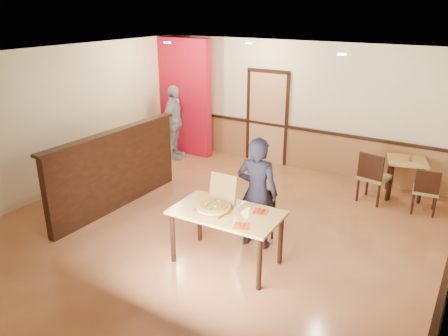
# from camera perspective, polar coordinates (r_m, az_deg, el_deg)

# --- Properties ---
(floor) EXTENTS (7.00, 7.00, 0.00)m
(floor) POSITION_cam_1_polar(r_m,az_deg,el_deg) (7.34, -1.10, -7.97)
(floor) COLOR #C0784A
(floor) RESTS_ON ground
(ceiling) EXTENTS (7.00, 7.00, 0.00)m
(ceiling) POSITION_cam_1_polar(r_m,az_deg,el_deg) (6.48, -1.27, 14.31)
(ceiling) COLOR black
(ceiling) RESTS_ON wall_back
(wall_back) EXTENTS (7.00, 0.00, 7.00)m
(wall_back) POSITION_cam_1_polar(r_m,az_deg,el_deg) (9.80, 10.08, 7.88)
(wall_back) COLOR #F9EFC3
(wall_back) RESTS_ON floor
(wall_left) EXTENTS (0.00, 7.00, 7.00)m
(wall_left) POSITION_cam_1_polar(r_m,az_deg,el_deg) (9.10, -20.16, 5.94)
(wall_left) COLOR #F9EFC3
(wall_left) RESTS_ON floor
(wainscot_back) EXTENTS (7.00, 0.04, 0.90)m
(wainscot_back) POSITION_cam_1_polar(r_m,az_deg,el_deg) (10.02, 9.68, 2.55)
(wainscot_back) COLOR #94653B
(wainscot_back) RESTS_ON floor
(chair_rail_back) EXTENTS (7.00, 0.06, 0.06)m
(chair_rail_back) POSITION_cam_1_polar(r_m,az_deg,el_deg) (9.87, 9.79, 5.11)
(chair_rail_back) COLOR black
(chair_rail_back) RESTS_ON wall_back
(back_door) EXTENTS (0.90, 0.06, 2.10)m
(back_door) POSITION_cam_1_polar(r_m,az_deg,el_deg) (10.16, 5.67, 6.51)
(back_door) COLOR tan
(back_door) RESTS_ON wall_back
(booth_partition) EXTENTS (0.20, 3.10, 1.44)m
(booth_partition) POSITION_cam_1_polar(r_m,az_deg,el_deg) (8.07, -13.96, -0.13)
(booth_partition) COLOR black
(booth_partition) RESTS_ON floor
(red_accent_panel) EXTENTS (1.60, 0.20, 2.78)m
(red_accent_panel) POSITION_cam_1_polar(r_m,az_deg,el_deg) (10.78, -5.57, 9.24)
(red_accent_panel) COLOR #AC0C24
(red_accent_panel) RESTS_ON floor
(spot_a) EXTENTS (0.14, 0.14, 0.02)m
(spot_a) POSITION_cam_1_polar(r_m,az_deg,el_deg) (9.28, -7.41, 15.95)
(spot_a) COLOR #FFD3B2
(spot_a) RESTS_ON ceiling
(spot_b) EXTENTS (0.14, 0.14, 0.02)m
(spot_b) POSITION_cam_1_polar(r_m,az_deg,el_deg) (9.03, 3.25, 15.95)
(spot_b) COLOR #FFD3B2
(spot_b) RESTS_ON ceiling
(spot_c) EXTENTS (0.14, 0.14, 0.02)m
(spot_c) POSITION_cam_1_polar(r_m,az_deg,el_deg) (7.26, 15.16, 14.15)
(spot_c) COLOR #FFD3B2
(spot_c) RESTS_ON ceiling
(main_table) EXTENTS (1.56, 0.93, 0.82)m
(main_table) POSITION_cam_1_polar(r_m,az_deg,el_deg) (6.13, 0.33, -6.62)
(main_table) COLOR tan
(main_table) RESTS_ON floor
(diner_chair) EXTENTS (0.45, 0.45, 0.83)m
(diner_chair) POSITION_cam_1_polar(r_m,az_deg,el_deg) (6.84, 4.75, -6.02)
(diner_chair) COLOR olive
(diner_chair) RESTS_ON floor
(side_chair_left) EXTENTS (0.57, 0.57, 0.99)m
(side_chair_left) POSITION_cam_1_polar(r_m,az_deg,el_deg) (8.53, 18.87, -0.92)
(side_chair_left) COLOR olive
(side_chair_left) RESTS_ON floor
(side_chair_right) EXTENTS (0.47, 0.47, 0.85)m
(side_chair_right) POSITION_cam_1_polar(r_m,az_deg,el_deg) (8.44, 24.87, -2.55)
(side_chair_right) COLOR olive
(side_chair_right) RESTS_ON floor
(side_table) EXTENTS (0.86, 0.86, 0.75)m
(side_table) POSITION_cam_1_polar(r_m,az_deg,el_deg) (9.03, 22.67, -0.04)
(side_table) COLOR tan
(side_table) RESTS_ON floor
(diner) EXTENTS (0.69, 0.52, 1.73)m
(diner) POSITION_cam_1_polar(r_m,az_deg,el_deg) (6.55, 4.36, -3.27)
(diner) COLOR black
(diner) RESTS_ON floor
(passerby) EXTENTS (0.69, 1.11, 1.76)m
(passerby) POSITION_cam_1_polar(r_m,az_deg,el_deg) (10.45, -6.55, 5.91)
(passerby) COLOR #9B99A2
(passerby) RESTS_ON floor
(pizza_box) EXTENTS (0.43, 0.50, 0.45)m
(pizza_box) POSITION_cam_1_polar(r_m,az_deg,el_deg) (6.14, -1.15, -4.86)
(pizza_box) COLOR brown
(pizza_box) RESTS_ON main_table
(pizza) EXTENTS (0.58, 0.58, 0.03)m
(pizza) POSITION_cam_1_polar(r_m,az_deg,el_deg) (6.11, -1.38, -5.10)
(pizza) COLOR #DC9150
(pizza) RESTS_ON pizza_box
(napkin_near) EXTENTS (0.26, 0.26, 0.01)m
(napkin_near) POSITION_cam_1_polar(r_m,az_deg,el_deg) (5.71, 2.31, -7.58)
(napkin_near) COLOR red
(napkin_near) RESTS_ON main_table
(napkin_far) EXTENTS (0.24, 0.24, 0.01)m
(napkin_far) POSITION_cam_1_polar(r_m,az_deg,el_deg) (6.09, 4.81, -5.71)
(napkin_far) COLOR red
(napkin_far) RESTS_ON main_table
(condiment) EXTENTS (0.06, 0.06, 0.15)m
(condiment) POSITION_cam_1_polar(r_m,az_deg,el_deg) (8.87, 23.17, 1.27)
(condiment) COLOR brown
(condiment) RESTS_ON side_table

